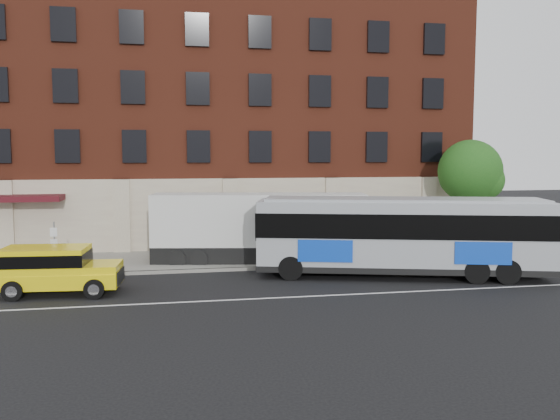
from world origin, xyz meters
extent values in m
plane|color=black|center=(0.00, 0.00, 0.00)|extent=(120.00, 120.00, 0.00)
cube|color=gray|center=(0.00, 9.00, 0.07)|extent=(60.00, 6.00, 0.15)
cube|color=gray|center=(0.00, 6.00, 0.07)|extent=(60.00, 0.25, 0.15)
cube|color=silver|center=(0.00, 0.50, 0.01)|extent=(60.00, 0.12, 0.01)
cube|color=maroon|center=(0.00, 17.00, 7.65)|extent=(30.00, 10.00, 15.00)
cube|color=beige|center=(0.00, 11.85, 2.15)|extent=(30.00, 0.35, 4.00)
cube|color=#400B12|center=(-11.00, 11.00, 3.25)|extent=(4.20, 2.20, 0.30)
cube|color=beige|center=(-12.00, 11.75, 2.15)|extent=(0.90, 0.55, 4.00)
cube|color=beige|center=(-6.00, 11.75, 2.15)|extent=(0.90, 0.55, 4.00)
cube|color=beige|center=(0.00, 11.75, 2.15)|extent=(0.90, 0.55, 4.00)
cube|color=beige|center=(6.00, 11.75, 2.15)|extent=(0.90, 0.55, 4.00)
cube|color=beige|center=(12.00, 11.75, 2.15)|extent=(0.90, 0.55, 4.00)
cube|color=black|center=(-8.75, 11.92, 5.95)|extent=(1.30, 0.20, 1.80)
cube|color=black|center=(-5.25, 11.92, 5.95)|extent=(1.30, 0.20, 1.80)
cube|color=black|center=(-1.75, 11.92, 5.95)|extent=(1.30, 0.20, 1.80)
cube|color=black|center=(1.75, 11.92, 5.95)|extent=(1.30, 0.20, 1.80)
cube|color=black|center=(5.25, 11.92, 5.95)|extent=(1.30, 0.20, 1.80)
cube|color=black|center=(8.75, 11.92, 5.95)|extent=(1.30, 0.20, 1.80)
cube|color=black|center=(12.25, 11.92, 5.95)|extent=(1.30, 0.20, 1.80)
cube|color=black|center=(-8.75, 11.92, 9.15)|extent=(1.30, 0.20, 1.80)
cube|color=black|center=(-5.25, 11.92, 9.15)|extent=(1.30, 0.20, 1.80)
cube|color=black|center=(-1.75, 11.92, 9.15)|extent=(1.30, 0.20, 1.80)
cube|color=black|center=(1.75, 11.92, 9.15)|extent=(1.30, 0.20, 1.80)
cube|color=black|center=(5.25, 11.92, 9.15)|extent=(1.30, 0.20, 1.80)
cube|color=black|center=(8.75, 11.92, 9.15)|extent=(1.30, 0.20, 1.80)
cube|color=black|center=(12.25, 11.92, 9.15)|extent=(1.30, 0.20, 1.80)
cube|color=black|center=(-8.75, 11.92, 12.35)|extent=(1.30, 0.20, 1.80)
cube|color=black|center=(-5.25, 11.92, 12.35)|extent=(1.30, 0.20, 1.80)
cube|color=black|center=(-1.75, 11.92, 12.35)|extent=(1.30, 0.20, 1.80)
cube|color=black|center=(1.75, 11.92, 12.35)|extent=(1.30, 0.20, 1.80)
cube|color=black|center=(5.25, 11.92, 12.35)|extent=(1.30, 0.20, 1.80)
cube|color=black|center=(8.75, 11.92, 12.35)|extent=(1.30, 0.20, 1.80)
cube|color=black|center=(12.25, 11.92, 12.35)|extent=(1.30, 0.20, 1.80)
cube|color=black|center=(-10.50, 11.78, 1.75)|extent=(2.60, 0.15, 2.80)
cube|color=black|center=(-4.50, 11.78, 1.75)|extent=(2.60, 0.15, 2.80)
cube|color=black|center=(1.50, 11.78, 1.75)|extent=(2.60, 0.15, 2.80)
cube|color=black|center=(7.50, 11.78, 1.75)|extent=(2.60, 0.15, 2.80)
cylinder|color=slate|center=(-8.50, 6.20, 1.25)|extent=(0.07, 0.07, 2.50)
cube|color=silver|center=(-8.50, 6.05, 2.05)|extent=(0.30, 0.03, 0.40)
cube|color=silver|center=(-8.50, 6.05, 1.55)|extent=(0.30, 0.03, 0.35)
cylinder|color=#36251B|center=(13.50, 9.50, 1.65)|extent=(0.32, 0.32, 3.00)
sphere|color=#134213|center=(13.50, 9.50, 4.55)|extent=(3.60, 3.60, 3.60)
sphere|color=#134213|center=(14.20, 9.10, 4.05)|extent=(2.20, 2.20, 2.20)
sphere|color=#134213|center=(12.90, 9.90, 4.15)|extent=(2.00, 2.00, 2.00)
cube|color=#92979C|center=(6.89, 3.34, 1.91)|extent=(13.15, 6.06, 3.06)
cube|color=black|center=(6.89, 3.34, 0.48)|extent=(13.22, 6.13, 0.27)
cube|color=#92979C|center=(6.89, 3.34, 3.49)|extent=(12.44, 5.58, 0.13)
cube|color=black|center=(6.89, 3.34, 2.42)|extent=(13.26, 6.17, 1.08)
cube|color=#0C3CB9|center=(3.21, 2.94, 1.34)|extent=(2.29, 0.68, 0.97)
cube|color=#0C3CB9|center=(10.37, 3.80, 1.34)|extent=(2.29, 0.68, 0.97)
cylinder|color=black|center=(1.80, 3.50, 0.54)|extent=(1.12, 0.60, 1.08)
cylinder|color=black|center=(2.46, 5.84, 0.54)|extent=(1.12, 0.60, 1.08)
cylinder|color=black|center=(9.46, 1.36, 0.54)|extent=(1.12, 0.60, 1.08)
cylinder|color=black|center=(10.12, 3.70, 0.54)|extent=(1.12, 0.60, 1.08)
cylinder|color=black|center=(10.71, 1.01, 0.54)|extent=(1.12, 0.60, 1.08)
cylinder|color=black|center=(11.36, 3.35, 0.54)|extent=(1.12, 0.60, 1.08)
cube|color=yellow|center=(-7.67, 2.69, 0.63)|extent=(4.78, 2.29, 0.58)
cube|color=yellow|center=(-8.20, 2.73, 1.40)|extent=(3.33, 2.14, 0.97)
cube|color=black|center=(-8.20, 2.73, 1.45)|extent=(3.37, 2.18, 0.48)
cube|color=yellow|center=(-6.08, 2.56, 1.06)|extent=(1.59, 1.94, 0.29)
cube|color=black|center=(-5.34, 2.51, 0.68)|extent=(0.18, 1.55, 0.53)
cylinder|color=black|center=(-6.25, 1.63, 0.39)|extent=(0.79, 0.33, 0.77)
cylinder|color=silver|center=(-6.25, 1.63, 0.39)|extent=(0.45, 0.32, 0.43)
cylinder|color=black|center=(-6.10, 3.52, 0.39)|extent=(0.79, 0.33, 0.77)
cylinder|color=silver|center=(-6.10, 3.52, 0.39)|extent=(0.45, 0.32, 0.43)
cylinder|color=black|center=(-9.24, 1.86, 0.39)|extent=(0.79, 0.33, 0.77)
cylinder|color=silver|center=(-9.24, 1.86, 0.39)|extent=(0.45, 0.32, 0.43)
cylinder|color=black|center=(-9.09, 3.75, 0.39)|extent=(0.79, 0.33, 0.77)
cylinder|color=silver|center=(-9.09, 3.75, 0.39)|extent=(0.45, 0.32, 0.43)
cube|color=black|center=(1.03, 7.60, 0.49)|extent=(10.84, 3.94, 0.97)
cube|color=silver|center=(1.03, 7.60, 2.26)|extent=(10.84, 3.97, 2.57)
cylinder|color=black|center=(-3.07, 7.29, 0.44)|extent=(0.92, 0.40, 0.89)
cylinder|color=black|center=(-2.72, 9.30, 0.44)|extent=(0.92, 0.40, 0.89)
cylinder|color=black|center=(-2.03, 7.10, 0.44)|extent=(0.92, 0.40, 0.89)
cylinder|color=black|center=(-1.67, 9.11, 0.44)|extent=(0.92, 0.40, 0.89)
cylinder|color=black|center=(3.73, 6.09, 0.44)|extent=(0.92, 0.40, 0.89)
cylinder|color=black|center=(4.08, 8.10, 0.44)|extent=(0.92, 0.40, 0.89)
cylinder|color=black|center=(4.78, 5.90, 0.44)|extent=(0.92, 0.40, 0.89)
cylinder|color=black|center=(5.13, 7.91, 0.44)|extent=(0.92, 0.40, 0.89)
camera|label=1|loc=(-3.28, -20.97, 5.50)|focal=37.10mm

